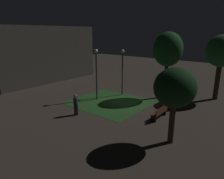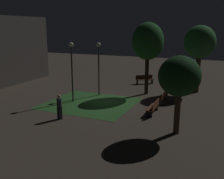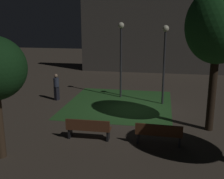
{
  "view_description": "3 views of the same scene",
  "coord_description": "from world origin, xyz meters",
  "px_view_note": "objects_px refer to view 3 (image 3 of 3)",
  "views": [
    {
      "loc": [
        -14.22,
        -10.04,
        6.01
      ],
      "look_at": [
        -0.54,
        1.04,
        1.07
      ],
      "focal_mm": 32.95,
      "sensor_mm": 36.0,
      "label": 1
    },
    {
      "loc": [
        -17.76,
        -8.18,
        5.75
      ],
      "look_at": [
        0.31,
        -0.3,
        0.93
      ],
      "focal_mm": 41.82,
      "sensor_mm": 36.0,
      "label": 2
    },
    {
      "loc": [
        1.43,
        -14.29,
        4.78
      ],
      "look_at": [
        -1.19,
        0.05,
        1.08
      ],
      "focal_mm": 44.84,
      "sensor_mm": 36.0,
      "label": 3
    }
  ],
  "objects_px": {
    "lamp_post_plaza_east": "(165,51)",
    "bench_front_right": "(159,133)",
    "bench_by_lamp": "(88,128)",
    "pedestrian": "(56,86)",
    "tree_back_left": "(218,27)",
    "lamp_post_near_wall": "(121,47)"
  },
  "relations": [
    {
      "from": "pedestrian",
      "to": "tree_back_left",
      "type": "bearing_deg",
      "value": -21.11
    },
    {
      "from": "lamp_post_plaza_east",
      "to": "bench_front_right",
      "type": "bearing_deg",
      "value": -91.17
    },
    {
      "from": "bench_by_lamp",
      "to": "tree_back_left",
      "type": "height_order",
      "value": "tree_back_left"
    },
    {
      "from": "bench_front_right",
      "to": "lamp_post_near_wall",
      "type": "xyz_separation_m",
      "value": [
        -2.47,
        6.49,
        2.63
      ]
    },
    {
      "from": "bench_by_lamp",
      "to": "lamp_post_near_wall",
      "type": "xyz_separation_m",
      "value": [
        0.34,
        6.49,
        2.63
      ]
    },
    {
      "from": "bench_front_right",
      "to": "lamp_post_near_wall",
      "type": "distance_m",
      "value": 7.42
    },
    {
      "from": "lamp_post_near_wall",
      "to": "tree_back_left",
      "type": "bearing_deg",
      "value": -44.34
    },
    {
      "from": "tree_back_left",
      "to": "pedestrian",
      "type": "distance_m",
      "value": 9.64
    },
    {
      "from": "tree_back_left",
      "to": "lamp_post_near_wall",
      "type": "relative_size",
      "value": 1.32
    },
    {
      "from": "tree_back_left",
      "to": "lamp_post_near_wall",
      "type": "height_order",
      "value": "tree_back_left"
    },
    {
      "from": "bench_by_lamp",
      "to": "lamp_post_plaza_east",
      "type": "distance_m",
      "value": 6.73
    },
    {
      "from": "bench_by_lamp",
      "to": "lamp_post_plaza_east",
      "type": "bearing_deg",
      "value": 62.04
    },
    {
      "from": "tree_back_left",
      "to": "pedestrian",
      "type": "height_order",
      "value": "tree_back_left"
    },
    {
      "from": "lamp_post_plaza_east",
      "to": "pedestrian",
      "type": "xyz_separation_m",
      "value": [
        -6.28,
        -0.34,
        -2.18
      ]
    },
    {
      "from": "lamp_post_near_wall",
      "to": "lamp_post_plaza_east",
      "type": "bearing_deg",
      "value": -20.81
    },
    {
      "from": "bench_by_lamp",
      "to": "pedestrian",
      "type": "distance_m",
      "value": 6.17
    },
    {
      "from": "lamp_post_plaza_east",
      "to": "bench_by_lamp",
      "type": "bearing_deg",
      "value": -117.96
    },
    {
      "from": "bench_front_right",
      "to": "pedestrian",
      "type": "xyz_separation_m",
      "value": [
        -6.17,
        5.17,
        0.37
      ]
    },
    {
      "from": "bench_front_right",
      "to": "lamp_post_near_wall",
      "type": "relative_size",
      "value": 0.4
    },
    {
      "from": "bench_by_lamp",
      "to": "lamp_post_plaza_east",
      "type": "height_order",
      "value": "lamp_post_plaza_east"
    },
    {
      "from": "bench_front_right",
      "to": "lamp_post_near_wall",
      "type": "height_order",
      "value": "lamp_post_near_wall"
    },
    {
      "from": "lamp_post_near_wall",
      "to": "pedestrian",
      "type": "height_order",
      "value": "lamp_post_near_wall"
    }
  ]
}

